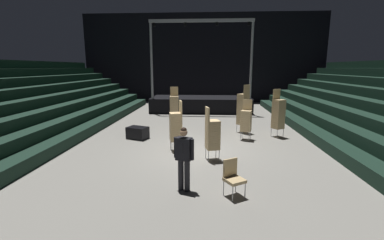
{
  "coord_description": "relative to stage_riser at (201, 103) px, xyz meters",
  "views": [
    {
      "loc": [
        0.51,
        -9.8,
        3.2
      ],
      "look_at": [
        -0.04,
        -0.85,
        1.4
      ],
      "focal_mm": 24.62,
      "sensor_mm": 36.0,
      "label": 1
    }
  ],
  "objects": [
    {
      "name": "chair_stack_rear_left",
      "position": [
        2.21,
        -7.79,
        0.27
      ],
      "size": [
        0.56,
        0.56,
        1.79
      ],
      "rotation": [
        0.0,
        0.0,
        2.82
      ],
      "color": "#B2B5BA",
      "rests_on": "ground_plane"
    },
    {
      "name": "loose_chair_near_man",
      "position": [
        1.15,
        -13.14,
        -0.09
      ],
      "size": [
        0.61,
        0.61,
        0.95
      ],
      "rotation": [
        0.0,
        0.0,
        3.69
      ],
      "color": "#B2B5BA",
      "rests_on": "ground_plane"
    },
    {
      "name": "man_with_tie",
      "position": [
        -0.1,
        -12.92,
        0.34
      ],
      "size": [
        0.56,
        0.35,
        1.71
      ],
      "rotation": [
        0.0,
        0.0,
        2.79
      ],
      "color": "black",
      "rests_on": "ground_plane"
    },
    {
      "name": "stage_riser",
      "position": [
        0.0,
        0.0,
        0.0
      ],
      "size": [
        7.23,
        3.04,
        6.3
      ],
      "color": "black",
      "rests_on": "ground_plane"
    },
    {
      "name": "chair_stack_mid_right",
      "position": [
        -1.22,
        -6.04,
        0.48
      ],
      "size": [
        0.48,
        0.48,
        2.22
      ],
      "rotation": [
        0.0,
        0.0,
        3.24
      ],
      "color": "#B2B5BA",
      "rests_on": "ground_plane"
    },
    {
      "name": "equipment_road_case",
      "position": [
        -2.68,
        -7.91,
        -0.36
      ],
      "size": [
        1.06,
        0.88,
        0.54
      ],
      "primitive_type": "cube",
      "rotation": [
        0.0,
        0.0,
        -0.37
      ],
      "color": "black",
      "rests_on": "ground_plane"
    },
    {
      "name": "arena_end_wall",
      "position": [
        -0.0,
        5.43,
        3.37
      ],
      "size": [
        22.0,
        0.3,
        8.0
      ],
      "primitive_type": "cube",
      "color": "black",
      "rests_on": "ground_plane"
    },
    {
      "name": "chair_stack_mid_left",
      "position": [
        -0.71,
        -9.56,
        0.36
      ],
      "size": [
        0.54,
        0.54,
        1.96
      ],
      "rotation": [
        0.0,
        0.0,
        1.85
      ],
      "color": "#B2B5BA",
      "rests_on": "ground_plane"
    },
    {
      "name": "chair_stack_front_right",
      "position": [
        3.76,
        -7.19,
        0.48
      ],
      "size": [
        0.6,
        0.6,
        2.22
      ],
      "rotation": [
        0.0,
        0.0,
        3.67
      ],
      "color": "#B2B5BA",
      "rests_on": "ground_plane"
    },
    {
      "name": "bleacher_bank_left",
      "position": [
        -8.0,
        -8.57,
        1.17
      ],
      "size": [
        6.0,
        24.0,
        3.6
      ],
      "rotation": [
        0.0,
        0.0,
        1.57
      ],
      "color": "black",
      "rests_on": "ground_plane"
    },
    {
      "name": "chair_stack_mid_centre",
      "position": [
        0.67,
        -10.53,
        0.31
      ],
      "size": [
        0.54,
        0.54,
        1.88
      ],
      "rotation": [
        0.0,
        0.0,
        4.98
      ],
      "color": "#B2B5BA",
      "rests_on": "ground_plane"
    },
    {
      "name": "chair_stack_front_left",
      "position": [
        2.24,
        -6.43,
        0.57
      ],
      "size": [
        0.62,
        0.62,
        2.39
      ],
      "rotation": [
        0.0,
        0.0,
        0.72
      ],
      "color": "#B2B5BA",
      "rests_on": "ground_plane"
    },
    {
      "name": "ground_plane",
      "position": [
        -0.0,
        -9.57,
        -0.68
      ],
      "size": [
        22.0,
        30.0,
        0.1
      ],
      "primitive_type": "cube",
      "color": "gray"
    }
  ]
}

